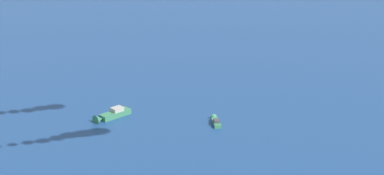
% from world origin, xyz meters
% --- Properties ---
extents(motorboat_offshore, '(6.50, 3.37, 1.83)m').
position_xyz_m(motorboat_offshore, '(36.85, -22.92, 0.49)').
color(motorboat_offshore, '#33704C').
rests_on(motorboat_offshore, ground_plane).
extents(motorboat_outer_ring_a, '(5.71, 10.23, 2.89)m').
position_xyz_m(motorboat_outer_ring_a, '(50.30, -1.34, 0.78)').
color(motorboat_outer_ring_a, '#33704C').
rests_on(motorboat_outer_ring_a, ground_plane).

